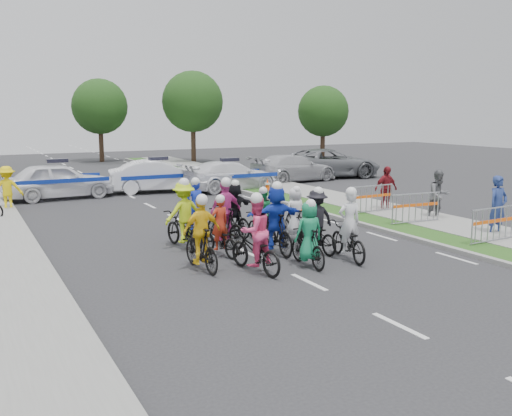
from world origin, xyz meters
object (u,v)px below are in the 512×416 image
rider_1 (308,240)px  rider_9 (225,220)px  cone_1 (267,186)px  rider_10 (184,221)px  rider_3 (201,241)px  rider_7 (295,219)px  barrier_1 (416,210)px  barrier_0 (494,226)px  cone_0 (297,202)px  rider_2 (255,243)px  police_car_0 (58,181)px  spectator_1 (439,195)px  barrier_2 (372,200)px  civilian_suv (329,163)px  rider_11 (234,212)px  police_car_1 (159,176)px  tree_1 (193,102)px  rider_4 (316,227)px  rider_12 (195,216)px  tree_4 (100,107)px  marshal_hiviz (7,188)px  rider_5 (276,224)px  rider_8 (262,221)px  police_car_2 (230,176)px  spectator_2 (386,189)px  rider_0 (348,236)px  rider_6 (219,235)px  civilian_sedan (293,168)px  tree_2 (323,111)px

rider_1 → rider_9: bearing=-70.4°
cone_1 → rider_10: bearing=-130.7°
rider_3 → rider_9: (1.57, 2.05, 0.04)m
rider_7 → barrier_1: rider_7 is taller
rider_9 → barrier_0: (6.90, -3.51, -0.20)m
barrier_0 → barrier_1: same height
rider_9 → cone_0: rider_9 is taller
rider_2 → police_car_0: bearing=-90.1°
barrier_0 → spectator_1: bearing=67.8°
barrier_2 → civilian_suv: bearing=62.6°
civilian_suv → rider_11: bearing=147.4°
rider_2 → police_car_1: rider_2 is taller
rider_10 → tree_1: size_ratio=0.30×
rider_9 → civilian_suv: rider_9 is taller
rider_11 → barrier_1: 6.27m
rider_4 → tree_1: 28.90m
rider_12 → tree_4: size_ratio=0.29×
tree_1 → marshal_hiviz: bearing=-130.7°
rider_5 → rider_11: size_ratio=1.12×
rider_1 → rider_8: bearing=-92.9°
barrier_0 → tree_4: (-3.70, 33.41, 3.63)m
police_car_2 → rider_3: bearing=144.7°
rider_11 → rider_2: bearing=62.6°
rider_2 → barrier_1: rider_2 is taller
police_car_1 → police_car_2: size_ratio=0.94×
rider_3 → spectator_1: size_ratio=1.06×
civilian_suv → spectator_2: bearing=168.1°
rider_10 → spectator_2: size_ratio=1.17×
rider_0 → tree_1: tree_1 is taller
rider_2 → cone_0: bearing=-137.4°
rider_0 → rider_12: bearing=-52.0°
rider_1 → spectator_1: size_ratio=0.96×
rider_6 → civilian_sedan: rider_6 is taller
barrier_1 → rider_7: bearing=179.3°
rider_3 → rider_4: 3.49m
rider_1 → rider_4: rider_4 is taller
rider_5 → police_car_1: bearing=-93.3°
rider_4 → civilian_suv: (10.68, 14.78, 0.13)m
marshal_hiviz → rider_2: bearing=119.6°
police_car_2 → spectator_2: bearing=-169.2°
rider_12 → civilian_sedan: 14.40m
rider_0 → rider_3: rider_0 is taller
police_car_1 → barrier_0: (5.08, -15.17, -0.21)m
rider_1 → tree_2: size_ratio=0.30×
rider_1 → barrier_2: (6.00, 4.97, -0.11)m
civilian_suv → barrier_1: (-5.69, -13.29, -0.28)m
rider_1 → rider_3: size_ratio=0.91×
rider_8 → barrier_1: 5.71m
rider_6 → spectator_2: spectator_2 is taller
police_car_2 → civilian_suv: size_ratio=0.82×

